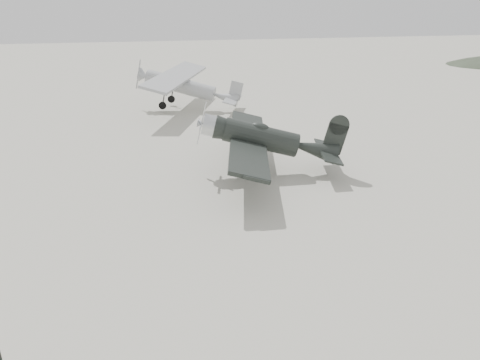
% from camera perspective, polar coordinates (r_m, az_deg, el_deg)
% --- Properties ---
extents(ground, '(160.00, 160.00, 0.00)m').
position_cam_1_polar(ground, '(18.20, -2.62, -8.01)').
color(ground, '#A3A191').
rests_on(ground, ground).
extents(lowwing_monoplane, '(7.84, 10.87, 3.49)m').
position_cam_1_polar(lowwing_monoplane, '(24.75, 3.38, 4.97)').
color(lowwing_monoplane, black).
rests_on(lowwing_monoplane, ground).
extents(highwing_monoplane, '(8.71, 12.03, 3.45)m').
position_cam_1_polar(highwing_monoplane, '(38.89, -6.76, 11.64)').
color(highwing_monoplane, '#A1A3A6').
rests_on(highwing_monoplane, ground).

